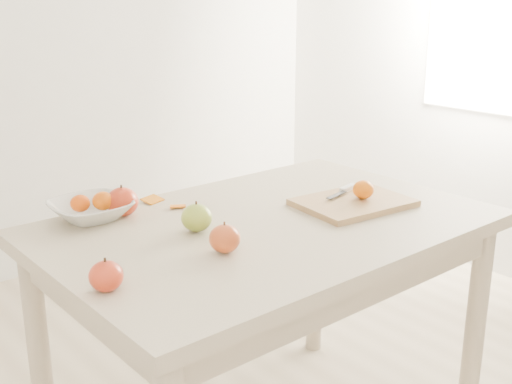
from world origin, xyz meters
TOP-DOWN VIEW (x-y plane):
  - table at (0.00, 0.00)m, footprint 1.20×0.80m
  - cutting_board at (0.28, -0.06)m, footprint 0.34×0.26m
  - board_tangerine at (0.31, -0.07)m, footprint 0.06×0.06m
  - fruit_bowl at (-0.36, 0.32)m, footprint 0.22×0.22m
  - bowl_tangerine_near at (-0.39, 0.33)m, footprint 0.05×0.05m
  - bowl_tangerine_far at (-0.33, 0.31)m, footprint 0.06×0.06m
  - orange_peel_a at (-0.15, 0.35)m, footprint 0.07×0.06m
  - orange_peel_b at (-0.13, 0.25)m, footprint 0.06×0.05m
  - paring_knife at (0.32, 0.01)m, footprint 0.17×0.06m
  - apple_green at (-0.19, 0.06)m, footprint 0.08×0.08m
  - apple_red_a at (-0.28, 0.29)m, footprint 0.09×0.09m
  - apple_red_d at (-0.54, -0.11)m, footprint 0.07×0.07m
  - apple_red_b at (-0.22, -0.10)m, footprint 0.08×0.08m

SIDE VIEW (x-z plane):
  - table at x=0.00m, z-range 0.28..1.03m
  - orange_peel_a at x=-0.15m, z-range 0.75..0.76m
  - orange_peel_b at x=-0.13m, z-range 0.75..0.76m
  - cutting_board at x=0.28m, z-range 0.75..0.77m
  - paring_knife at x=0.32m, z-range 0.77..0.78m
  - fruit_bowl at x=-0.36m, z-range 0.75..0.80m
  - apple_red_d at x=-0.54m, z-range 0.75..0.82m
  - apple_red_b at x=-0.22m, z-range 0.75..0.82m
  - apple_green at x=-0.19m, z-range 0.75..0.82m
  - apple_red_a at x=-0.28m, z-range 0.75..0.83m
  - board_tangerine at x=0.31m, z-range 0.77..0.82m
  - bowl_tangerine_near at x=-0.39m, z-range 0.77..0.82m
  - bowl_tangerine_far at x=-0.33m, z-range 0.77..0.83m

